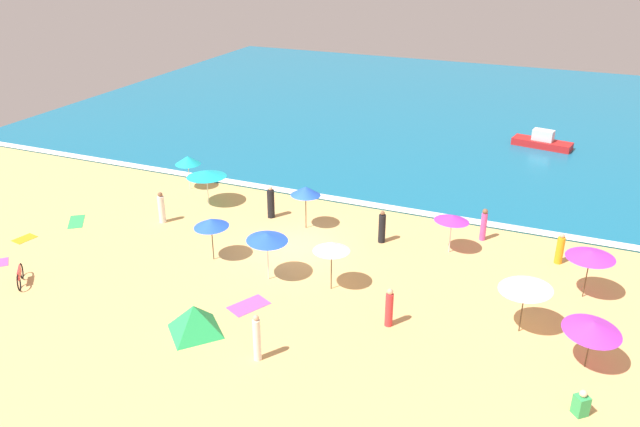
{
  "coord_description": "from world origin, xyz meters",
  "views": [
    {
      "loc": [
        12.08,
        -25.32,
        14.48
      ],
      "look_at": [
        0.24,
        2.59,
        0.8
      ],
      "focal_mm": 35.75,
      "sensor_mm": 36.0,
      "label": 1
    }
  ],
  "objects_px": {
    "beach_umbrella_1": "(591,254)",
    "beach_umbrella_9": "(452,218)",
    "beach_tent": "(195,319)",
    "beach_umbrella_2": "(188,160)",
    "beachgoer_1": "(560,249)",
    "beachgoer_3": "(389,308)",
    "beach_umbrella_0": "(211,223)",
    "small_boat_0": "(542,142)",
    "beachgoer_0": "(581,404)",
    "beach_umbrella_4": "(267,237)",
    "beach_umbrella_8": "(206,174)",
    "beach_umbrella_3": "(306,191)",
    "beachgoer_4": "(257,338)",
    "beach_umbrella_6": "(526,285)",
    "beach_umbrella_5": "(593,327)",
    "beachgoer_5": "(162,208)",
    "parked_bicycle": "(20,276)",
    "beach_umbrella_7": "(331,246)",
    "beachgoer_6": "(484,225)",
    "beachgoer_2": "(382,228)",
    "beachgoer_7": "(271,203)"
  },
  "relations": [
    {
      "from": "beach_umbrella_1",
      "to": "beach_umbrella_9",
      "type": "distance_m",
      "value": 6.46
    },
    {
      "from": "beach_umbrella_9",
      "to": "beach_tent",
      "type": "bearing_deg",
      "value": -126.04
    },
    {
      "from": "beach_umbrella_2",
      "to": "beachgoer_1",
      "type": "bearing_deg",
      "value": -3.04
    },
    {
      "from": "beach_tent",
      "to": "beachgoer_3",
      "type": "relative_size",
      "value": 1.16
    },
    {
      "from": "beach_umbrella_0",
      "to": "small_boat_0",
      "type": "bearing_deg",
      "value": 61.5
    },
    {
      "from": "beachgoer_0",
      "to": "beachgoer_1",
      "type": "bearing_deg",
      "value": 97.74
    },
    {
      "from": "beachgoer_1",
      "to": "beach_umbrella_0",
      "type": "bearing_deg",
      "value": -158.35
    },
    {
      "from": "beach_umbrella_1",
      "to": "beach_umbrella_4",
      "type": "bearing_deg",
      "value": -163.3
    },
    {
      "from": "beach_umbrella_8",
      "to": "beach_tent",
      "type": "height_order",
      "value": "beach_umbrella_8"
    },
    {
      "from": "beach_umbrella_3",
      "to": "beachgoer_4",
      "type": "height_order",
      "value": "beach_umbrella_3"
    },
    {
      "from": "beach_umbrella_4",
      "to": "beach_umbrella_6",
      "type": "relative_size",
      "value": 0.91
    },
    {
      "from": "beach_umbrella_4",
      "to": "beach_umbrella_6",
      "type": "distance_m",
      "value": 10.9
    },
    {
      "from": "beachgoer_1",
      "to": "beach_umbrella_5",
      "type": "bearing_deg",
      "value": -79.16
    },
    {
      "from": "beach_umbrella_9",
      "to": "beachgoer_5",
      "type": "relative_size",
      "value": 1.33
    },
    {
      "from": "beach_umbrella_4",
      "to": "parked_bicycle",
      "type": "xyz_separation_m",
      "value": [
        -9.97,
        -4.64,
        -1.73
      ]
    },
    {
      "from": "beach_umbrella_7",
      "to": "small_boat_0",
      "type": "xyz_separation_m",
      "value": [
        6.59,
        23.85,
        -1.58
      ]
    },
    {
      "from": "beach_umbrella_0",
      "to": "beach_umbrella_8",
      "type": "xyz_separation_m",
      "value": [
        -3.75,
        5.54,
        -0.05
      ]
    },
    {
      "from": "beach_umbrella_3",
      "to": "parked_bicycle",
      "type": "height_order",
      "value": "beach_umbrella_3"
    },
    {
      "from": "beach_umbrella_7",
      "to": "beachgoer_6",
      "type": "height_order",
      "value": "beach_umbrella_7"
    },
    {
      "from": "beachgoer_1",
      "to": "beachgoer_3",
      "type": "bearing_deg",
      "value": -125.84
    },
    {
      "from": "beach_umbrella_3",
      "to": "beach_umbrella_7",
      "type": "distance_m",
      "value": 6.31
    },
    {
      "from": "beach_umbrella_4",
      "to": "small_boat_0",
      "type": "bearing_deg",
      "value": 68.57
    },
    {
      "from": "beach_umbrella_3",
      "to": "beachgoer_5",
      "type": "relative_size",
      "value": 1.36
    },
    {
      "from": "beach_umbrella_3",
      "to": "beach_umbrella_5",
      "type": "relative_size",
      "value": 0.81
    },
    {
      "from": "beachgoer_0",
      "to": "small_boat_0",
      "type": "relative_size",
      "value": 0.23
    },
    {
      "from": "beach_umbrella_3",
      "to": "beach_umbrella_4",
      "type": "height_order",
      "value": "beach_umbrella_3"
    },
    {
      "from": "beach_umbrella_2",
      "to": "small_boat_0",
      "type": "xyz_separation_m",
      "value": [
        18.83,
        16.38,
        -1.33
      ]
    },
    {
      "from": "beach_umbrella_9",
      "to": "beachgoer_2",
      "type": "xyz_separation_m",
      "value": [
        -3.37,
        -0.24,
        -1.03
      ]
    },
    {
      "from": "beach_umbrella_3",
      "to": "beachgoer_1",
      "type": "xyz_separation_m",
      "value": [
        12.52,
        1.13,
        -1.38
      ]
    },
    {
      "from": "beachgoer_3",
      "to": "beach_umbrella_5",
      "type": "bearing_deg",
      "value": 2.04
    },
    {
      "from": "beach_umbrella_2",
      "to": "beach_umbrella_3",
      "type": "height_order",
      "value": "beach_umbrella_3"
    },
    {
      "from": "beach_umbrella_0",
      "to": "beachgoer_3",
      "type": "height_order",
      "value": "beach_umbrella_0"
    },
    {
      "from": "beach_umbrella_8",
      "to": "beachgoer_1",
      "type": "distance_m",
      "value": 18.95
    },
    {
      "from": "parked_bicycle",
      "to": "beachgoer_2",
      "type": "xyz_separation_m",
      "value": [
        13.5,
        10.15,
        0.41
      ]
    },
    {
      "from": "beachgoer_4",
      "to": "parked_bicycle",
      "type": "bearing_deg",
      "value": 176.68
    },
    {
      "from": "beach_umbrella_8",
      "to": "beach_umbrella_9",
      "type": "xyz_separation_m",
      "value": [
        13.93,
        -0.44,
        -0.04
      ]
    },
    {
      "from": "beach_umbrella_4",
      "to": "beach_tent",
      "type": "xyz_separation_m",
      "value": [
        -0.76,
        -4.77,
        -1.51
      ]
    },
    {
      "from": "beachgoer_3",
      "to": "small_boat_0",
      "type": "xyz_separation_m",
      "value": [
        3.44,
        25.57,
        -0.3
      ]
    },
    {
      "from": "beach_umbrella_6",
      "to": "beach_umbrella_7",
      "type": "distance_m",
      "value": 7.99
    },
    {
      "from": "parked_bicycle",
      "to": "beachgoer_0",
      "type": "relative_size",
      "value": 1.48
    },
    {
      "from": "beachgoer_3",
      "to": "beachgoer_7",
      "type": "xyz_separation_m",
      "value": [
        -8.99,
        7.42,
        0.03
      ]
    },
    {
      "from": "beach_umbrella_1",
      "to": "beachgoer_0",
      "type": "distance_m",
      "value": 7.92
    },
    {
      "from": "beach_umbrella_4",
      "to": "beach_tent",
      "type": "bearing_deg",
      "value": -99.02
    },
    {
      "from": "beach_umbrella_9",
      "to": "beachgoer_4",
      "type": "bearing_deg",
      "value": -112.51
    },
    {
      "from": "beach_umbrella_2",
      "to": "parked_bicycle",
      "type": "xyz_separation_m",
      "value": [
        -0.63,
        -12.44,
        -1.45
      ]
    },
    {
      "from": "small_boat_0",
      "to": "beachgoer_7",
      "type": "bearing_deg",
      "value": -124.4
    },
    {
      "from": "beach_tent",
      "to": "parked_bicycle",
      "type": "xyz_separation_m",
      "value": [
        -9.21,
        0.13,
        -0.22
      ]
    },
    {
      "from": "beach_umbrella_7",
      "to": "beachgoer_3",
      "type": "xyz_separation_m",
      "value": [
        3.15,
        -1.71,
        -1.27
      ]
    },
    {
      "from": "beach_umbrella_3",
      "to": "beach_umbrella_7",
      "type": "relative_size",
      "value": 1.02
    },
    {
      "from": "beach_umbrella_9",
      "to": "parked_bicycle",
      "type": "relative_size",
      "value": 1.61
    }
  ]
}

